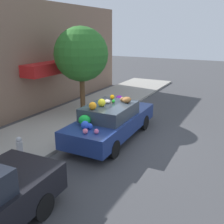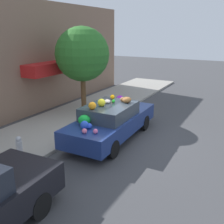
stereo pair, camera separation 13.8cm
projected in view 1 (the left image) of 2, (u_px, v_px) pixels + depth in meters
ground_plane at (113, 138)px, 9.99m from camera, size 60.00×60.00×0.00m
sidewalk_curb at (57, 125)px, 11.19m from camera, size 24.00×3.20×0.11m
building_facade at (14, 61)px, 11.46m from camera, size 18.00×1.20×5.30m
street_tree at (81, 54)px, 12.15m from camera, size 2.53×2.53×4.03m
fire_hydrant at (20, 147)px, 8.12m from camera, size 0.20×0.20×0.70m
art_car at (111, 120)px, 9.75m from camera, size 4.62×1.82×1.64m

